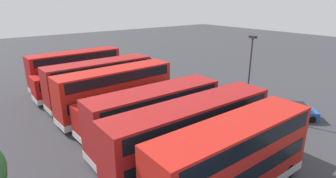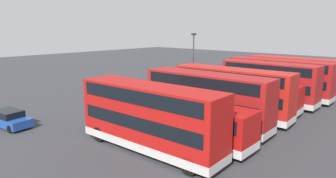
{
  "view_description": "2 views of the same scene",
  "coord_description": "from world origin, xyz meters",
  "px_view_note": "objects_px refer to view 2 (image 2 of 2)",
  "views": [
    {
      "loc": [
        -20.39,
        19.33,
        10.59
      ],
      "look_at": [
        0.68,
        3.24,
        1.79
      ],
      "focal_mm": 28.87,
      "sensor_mm": 36.0,
      "label": 1
    },
    {
      "loc": [
        25.78,
        22.35,
        8.21
      ],
      "look_at": [
        2.86,
        1.69,
        1.89
      ],
      "focal_mm": 31.88,
      "sensor_mm": 36.0,
      "label": 2
    }
  ],
  "objects_px": {
    "bus_double_decker_third": "(269,82)",
    "car_hatchback_silver": "(193,80)",
    "bus_double_decker_near_end": "(291,74)",
    "bus_double_decker_fifth": "(231,91)",
    "waste_bin_yellow": "(189,93)",
    "bus_double_decker_far_end": "(150,116)",
    "bus_single_deck_fourth": "(247,94)",
    "car_small_green": "(10,119)",
    "lamp_post_tall": "(193,57)",
    "bus_double_decker_sixth": "(206,98)",
    "box_truck_blue": "(300,74)",
    "bus_single_deck_seventh": "(179,117)",
    "bus_double_decker_second": "(279,77)"
  },
  "relations": [
    {
      "from": "bus_double_decker_far_end",
      "to": "car_hatchback_silver",
      "type": "height_order",
      "value": "bus_double_decker_far_end"
    },
    {
      "from": "bus_double_decker_far_end",
      "to": "bus_single_deck_fourth",
      "type": "bearing_deg",
      "value": -179.37
    },
    {
      "from": "bus_double_decker_fifth",
      "to": "bus_double_decker_second",
      "type": "bearing_deg",
      "value": 179.42
    },
    {
      "from": "bus_single_deck_seventh",
      "to": "waste_bin_yellow",
      "type": "relative_size",
      "value": 12.6
    },
    {
      "from": "bus_double_decker_sixth",
      "to": "bus_single_deck_seventh",
      "type": "bearing_deg",
      "value": -0.2
    },
    {
      "from": "bus_double_decker_third",
      "to": "bus_double_decker_far_end",
      "type": "height_order",
      "value": "same"
    },
    {
      "from": "bus_double_decker_fifth",
      "to": "bus_single_deck_seventh",
      "type": "bearing_deg",
      "value": -1.03
    },
    {
      "from": "bus_single_deck_fourth",
      "to": "bus_double_decker_fifth",
      "type": "bearing_deg",
      "value": 1.71
    },
    {
      "from": "bus_double_decker_second",
      "to": "car_small_green",
      "type": "height_order",
      "value": "bus_double_decker_second"
    },
    {
      "from": "bus_double_decker_third",
      "to": "lamp_post_tall",
      "type": "relative_size",
      "value": 1.38
    },
    {
      "from": "car_small_green",
      "to": "bus_double_decker_fifth",
      "type": "bearing_deg",
      "value": 140.92
    },
    {
      "from": "bus_single_deck_fourth",
      "to": "car_small_green",
      "type": "xyz_separation_m",
      "value": [
        18.47,
        -12.18,
        -0.92
      ]
    },
    {
      "from": "bus_double_decker_sixth",
      "to": "box_truck_blue",
      "type": "xyz_separation_m",
      "value": [
        -24.0,
        -0.41,
        -0.74
      ]
    },
    {
      "from": "bus_single_deck_fourth",
      "to": "car_hatchback_silver",
      "type": "bearing_deg",
      "value": -120.51
    },
    {
      "from": "bus_double_decker_fifth",
      "to": "bus_single_deck_seventh",
      "type": "relative_size",
      "value": 0.95
    },
    {
      "from": "bus_single_deck_fourth",
      "to": "bus_single_deck_seventh",
      "type": "xyz_separation_m",
      "value": [
        10.77,
        -0.03,
        0.0
      ]
    },
    {
      "from": "bus_double_decker_second",
      "to": "bus_double_decker_sixth",
      "type": "bearing_deg",
      "value": -0.9
    },
    {
      "from": "bus_double_decker_fifth",
      "to": "bus_double_decker_far_end",
      "type": "bearing_deg",
      "value": 0.29
    },
    {
      "from": "bus_double_decker_third",
      "to": "car_hatchback_silver",
      "type": "relative_size",
      "value": 2.55
    },
    {
      "from": "bus_single_deck_seventh",
      "to": "bus_double_decker_far_end",
      "type": "relative_size",
      "value": 1.08
    },
    {
      "from": "car_hatchback_silver",
      "to": "bus_double_decker_fifth",
      "type": "bearing_deg",
      "value": 49.67
    },
    {
      "from": "bus_double_decker_second",
      "to": "bus_double_decker_third",
      "type": "height_order",
      "value": "same"
    },
    {
      "from": "bus_double_decker_fifth",
      "to": "bus_double_decker_near_end",
      "type": "bearing_deg",
      "value": 178.84
    },
    {
      "from": "bus_single_deck_fourth",
      "to": "bus_double_decker_far_end",
      "type": "distance_m",
      "value": 14.08
    },
    {
      "from": "bus_double_decker_sixth",
      "to": "box_truck_blue",
      "type": "height_order",
      "value": "bus_double_decker_sixth"
    },
    {
      "from": "bus_double_decker_far_end",
      "to": "lamp_post_tall",
      "type": "distance_m",
      "value": 20.81
    },
    {
      "from": "car_hatchback_silver",
      "to": "waste_bin_yellow",
      "type": "xyz_separation_m",
      "value": [
        6.74,
        4.49,
        -0.22
      ]
    },
    {
      "from": "bus_double_decker_third",
      "to": "bus_double_decker_near_end",
      "type": "bearing_deg",
      "value": -178.57
    },
    {
      "from": "bus_double_decker_fifth",
      "to": "lamp_post_tall",
      "type": "distance_m",
      "value": 12.63
    },
    {
      "from": "bus_double_decker_far_end",
      "to": "waste_bin_yellow",
      "type": "distance_m",
      "value": 16.98
    },
    {
      "from": "bus_double_decker_third",
      "to": "car_small_green",
      "type": "relative_size",
      "value": 2.45
    },
    {
      "from": "bus_double_decker_third",
      "to": "car_hatchback_silver",
      "type": "distance_m",
      "value": 13.73
    },
    {
      "from": "bus_double_decker_second",
      "to": "car_hatchback_silver",
      "type": "xyz_separation_m",
      "value": [
        -0.02,
        -12.78,
        -1.75
      ]
    },
    {
      "from": "bus_double_decker_fifth",
      "to": "car_hatchback_silver",
      "type": "height_order",
      "value": "bus_double_decker_fifth"
    },
    {
      "from": "bus_double_decker_fifth",
      "to": "waste_bin_yellow",
      "type": "xyz_separation_m",
      "value": [
        -4.02,
        -8.18,
        -1.97
      ]
    },
    {
      "from": "bus_double_decker_fifth",
      "to": "bus_double_decker_far_end",
      "type": "height_order",
      "value": "same"
    },
    {
      "from": "waste_bin_yellow",
      "to": "box_truck_blue",
      "type": "bearing_deg",
      "value": 154.6
    },
    {
      "from": "bus_double_decker_third",
      "to": "bus_double_decker_far_end",
      "type": "distance_m",
      "value": 17.84
    },
    {
      "from": "bus_double_decker_near_end",
      "to": "bus_single_deck_fourth",
      "type": "relative_size",
      "value": 1.01
    },
    {
      "from": "bus_double_decker_near_end",
      "to": "bus_double_decker_fifth",
      "type": "relative_size",
      "value": 0.94
    },
    {
      "from": "bus_double_decker_near_end",
      "to": "bus_double_decker_fifth",
      "type": "distance_m",
      "value": 14.23
    },
    {
      "from": "car_hatchback_silver",
      "to": "waste_bin_yellow",
      "type": "bearing_deg",
      "value": 33.67
    },
    {
      "from": "bus_double_decker_third",
      "to": "car_hatchback_silver",
      "type": "xyz_separation_m",
      "value": [
        -3.62,
        -13.13,
        -1.75
      ]
    },
    {
      "from": "bus_double_decker_near_end",
      "to": "lamp_post_tall",
      "type": "xyz_separation_m",
      "value": [
        6.86,
        -10.36,
        1.99
      ]
    },
    {
      "from": "lamp_post_tall",
      "to": "waste_bin_yellow",
      "type": "relative_size",
      "value": 7.94
    },
    {
      "from": "lamp_post_tall",
      "to": "car_small_green",
      "type": "bearing_deg",
      "value": -5.61
    },
    {
      "from": "bus_double_decker_sixth",
      "to": "waste_bin_yellow",
      "type": "xyz_separation_m",
      "value": [
        -7.89,
        -8.06,
        -1.97
      ]
    },
    {
      "from": "bus_single_deck_fourth",
      "to": "bus_double_decker_sixth",
      "type": "xyz_separation_m",
      "value": [
        7.22,
        -0.02,
        0.83
      ]
    },
    {
      "from": "bus_single_deck_seventh",
      "to": "box_truck_blue",
      "type": "xyz_separation_m",
      "value": [
        -27.55,
        -0.4,
        0.08
      ]
    },
    {
      "from": "bus_double_decker_fifth",
      "to": "bus_double_decker_sixth",
      "type": "height_order",
      "value": "same"
    }
  ]
}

